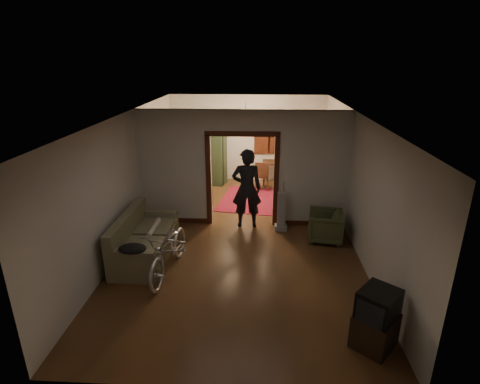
# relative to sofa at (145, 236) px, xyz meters

# --- Properties ---
(floor) EXTENTS (5.00, 8.50, 0.01)m
(floor) POSITION_rel_sofa_xyz_m (1.90, 1.04, -0.47)
(floor) COLOR #3E2413
(floor) RESTS_ON ground
(ceiling) EXTENTS (5.00, 8.50, 0.01)m
(ceiling) POSITION_rel_sofa_xyz_m (1.90, 1.04, 2.33)
(ceiling) COLOR white
(ceiling) RESTS_ON floor
(wall_back) EXTENTS (5.00, 0.02, 2.80)m
(wall_back) POSITION_rel_sofa_xyz_m (1.90, 5.29, 0.93)
(wall_back) COLOR beige
(wall_back) RESTS_ON floor
(wall_left) EXTENTS (0.02, 8.50, 2.80)m
(wall_left) POSITION_rel_sofa_xyz_m (-0.60, 1.04, 0.93)
(wall_left) COLOR beige
(wall_left) RESTS_ON floor
(wall_right) EXTENTS (0.02, 8.50, 2.80)m
(wall_right) POSITION_rel_sofa_xyz_m (4.40, 1.04, 0.93)
(wall_right) COLOR beige
(wall_right) RESTS_ON floor
(partition_wall) EXTENTS (5.00, 0.14, 2.80)m
(partition_wall) POSITION_rel_sofa_xyz_m (1.90, 1.79, 0.93)
(partition_wall) COLOR beige
(partition_wall) RESTS_ON floor
(door_casing) EXTENTS (1.74, 0.20, 2.32)m
(door_casing) POSITION_rel_sofa_xyz_m (1.90, 1.79, 0.63)
(door_casing) COLOR #3E190E
(door_casing) RESTS_ON floor
(far_window) EXTENTS (0.98, 0.06, 1.28)m
(far_window) POSITION_rel_sofa_xyz_m (2.60, 5.25, 1.08)
(far_window) COLOR black
(far_window) RESTS_ON wall_back
(chandelier) EXTENTS (0.24, 0.24, 0.24)m
(chandelier) POSITION_rel_sofa_xyz_m (1.90, 3.54, 1.88)
(chandelier) COLOR #FFE0A5
(chandelier) RESTS_ON ceiling
(light_switch) EXTENTS (0.08, 0.01, 0.12)m
(light_switch) POSITION_rel_sofa_xyz_m (2.95, 1.71, 0.78)
(light_switch) COLOR silver
(light_switch) RESTS_ON partition_wall
(sofa) EXTENTS (0.93, 2.04, 0.93)m
(sofa) POSITION_rel_sofa_xyz_m (0.00, 0.00, 0.00)
(sofa) COLOR brown
(sofa) RESTS_ON floor
(rolled_paper) EXTENTS (0.10, 0.79, 0.10)m
(rolled_paper) POSITION_rel_sofa_xyz_m (0.10, 0.30, 0.06)
(rolled_paper) COLOR beige
(rolled_paper) RESTS_ON sofa
(jacket) EXTENTS (0.50, 0.38, 0.15)m
(jacket) POSITION_rel_sofa_xyz_m (0.05, -0.91, 0.21)
(jacket) COLOR black
(jacket) RESTS_ON sofa
(bicycle) EXTENTS (0.85, 1.93, 0.98)m
(bicycle) POSITION_rel_sofa_xyz_m (0.62, -0.57, 0.02)
(bicycle) COLOR silver
(bicycle) RESTS_ON floor
(armchair) EXTENTS (0.87, 0.85, 0.70)m
(armchair) POSITION_rel_sofa_xyz_m (3.80, 0.96, -0.12)
(armchair) COLOR #404728
(armchair) RESTS_ON floor
(tv_stand) EXTENTS (0.75, 0.76, 0.51)m
(tv_stand) POSITION_rel_sofa_xyz_m (3.99, -2.33, -0.21)
(tv_stand) COLOR black
(tv_stand) RESTS_ON floor
(crt_tv) EXTENTS (0.70, 0.71, 0.46)m
(crt_tv) POSITION_rel_sofa_xyz_m (3.99, -2.33, 0.22)
(crt_tv) COLOR black
(crt_tv) RESTS_ON tv_stand
(vacuum) EXTENTS (0.34, 0.30, 0.96)m
(vacuum) POSITION_rel_sofa_xyz_m (2.84, 1.44, 0.01)
(vacuum) COLOR gray
(vacuum) RESTS_ON floor
(person) EXTENTS (0.74, 0.52, 1.94)m
(person) POSITION_rel_sofa_xyz_m (2.01, 1.62, 0.50)
(person) COLOR black
(person) RESTS_ON floor
(oriental_rug) EXTENTS (1.92, 2.35, 0.02)m
(oriental_rug) POSITION_rel_sofa_xyz_m (2.05, 3.39, -0.46)
(oriental_rug) COLOR maroon
(oriental_rug) RESTS_ON floor
(locker) EXTENTS (1.04, 0.76, 1.87)m
(locker) POSITION_rel_sofa_xyz_m (0.73, 4.84, 0.47)
(locker) COLOR #263620
(locker) RESTS_ON floor
(globe) EXTENTS (0.28, 0.28, 0.28)m
(globe) POSITION_rel_sofa_xyz_m (0.73, 4.84, 1.47)
(globe) COLOR #1E5972
(globe) RESTS_ON locker
(desk) EXTENTS (1.02, 0.59, 0.74)m
(desk) POSITION_rel_sofa_xyz_m (2.90, 4.86, -0.10)
(desk) COLOR #321C10
(desk) RESTS_ON floor
(desk_chair) EXTENTS (0.49, 0.49, 0.93)m
(desk_chair) POSITION_rel_sofa_xyz_m (2.38, 4.28, -0.00)
(desk_chair) COLOR #321C10
(desk_chair) RESTS_ON floor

